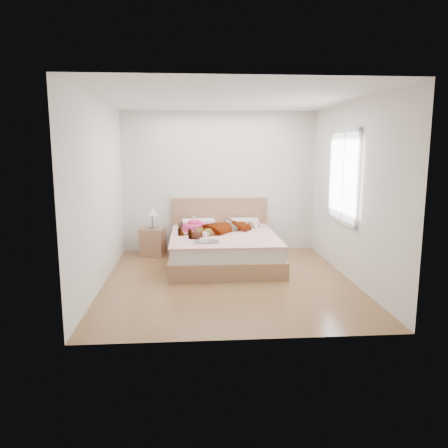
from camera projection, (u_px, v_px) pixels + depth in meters
name	position (u px, v px, depth m)	size (l,w,h in m)	color
ground	(228.00, 281.00, 6.42)	(4.00, 4.00, 0.00)	#4B2D17
woman	(224.00, 225.00, 7.48)	(0.61, 1.64, 0.22)	white
hair	(191.00, 225.00, 7.89)	(0.46, 0.57, 0.08)	black
phone	(195.00, 218.00, 7.82)	(0.05, 0.10, 0.01)	silver
room_shell	(344.00, 177.00, 6.59)	(4.00, 4.00, 4.00)	white
bed	(223.00, 247.00, 7.39)	(1.80, 2.08, 1.00)	#895F3F
towel	(196.00, 227.00, 7.50)	(0.48, 0.44, 0.21)	#E03C79
magazine	(207.00, 242.00, 6.64)	(0.42, 0.28, 0.02)	white
coffee_mug	(205.00, 235.00, 7.00)	(0.12, 0.09, 0.09)	white
plush_toy	(196.00, 234.00, 6.91)	(0.16, 0.23, 0.13)	black
nightstand	(153.00, 239.00, 7.91)	(0.47, 0.44, 0.88)	brown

